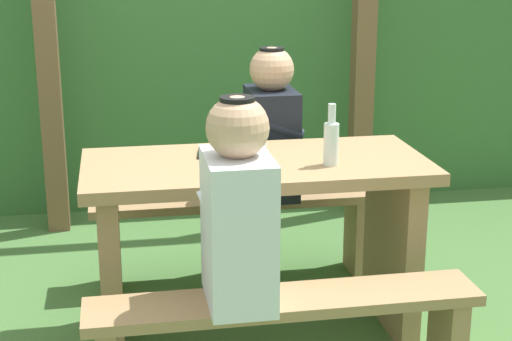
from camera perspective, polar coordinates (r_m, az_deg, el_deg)
The scene contains 12 objects.
ground_plane at distance 3.52m, azimuth -0.00°, elevation -11.51°, with size 12.00×12.00×0.00m, color #456E36.
hedge_backdrop at distance 5.34m, azimuth -4.18°, elevation 7.46°, with size 6.40×0.89×1.64m, color #386933.
pergola_post_left at distance 4.58m, azimuth -14.76°, elevation 8.54°, with size 0.12×0.12×2.12m, color brown.
pergola_post_right at distance 4.79m, azimuth 7.72°, elevation 9.26°, with size 0.12×0.12×2.12m, color brown.
picnic_table at distance 3.30m, azimuth -0.00°, elevation -3.48°, with size 1.40×0.64×0.77m.
bench_near at distance 2.88m, azimuth 2.04°, elevation -11.22°, with size 1.40×0.24×0.44m.
bench_far at distance 3.90m, azimuth -1.48°, elevation -3.56°, with size 1.40×0.24×0.44m.
person_white_shirt at distance 2.67m, azimuth -1.30°, elevation -2.81°, with size 0.25×0.35×0.72m.
person_black_coat at distance 3.80m, azimuth 1.12°, elevation 3.03°, with size 0.25×0.35×0.72m.
drinking_glass at distance 3.24m, azimuth 0.18°, elevation 1.62°, with size 0.07×0.07×0.09m, color silver.
bottle_left at distance 3.15m, azimuth 5.40°, elevation 2.11°, with size 0.06×0.06×0.25m.
cell_phone at distance 3.32m, azimuth -3.59°, elevation 1.21°, with size 0.07×0.14×0.01m, color black.
Camera 1 is at (-0.55, -3.06, 1.65)m, focal length 55.86 mm.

